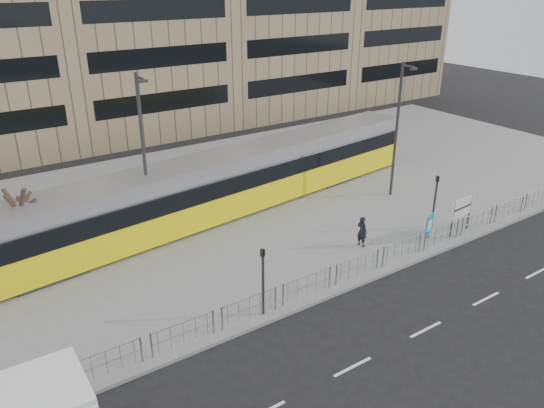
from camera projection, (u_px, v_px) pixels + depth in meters
ground at (326, 299)px, 23.74m from camera, size 120.00×120.00×0.00m
plaza at (202, 208)px, 32.81m from camera, size 64.00×24.00×0.15m
kerb at (325, 298)px, 23.74m from camera, size 64.00×0.25×0.17m
pedestrian_barrier at (353, 263)px, 24.75m from camera, size 32.07×0.07×1.10m
road_markings at (409, 338)px, 21.21m from camera, size 62.00×0.12×0.01m
tram at (213, 187)px, 30.82m from camera, size 31.14×6.53×3.65m
station_sign at (462, 209)px, 28.95m from camera, size 1.80×0.22×2.07m
ad_panel at (430, 225)px, 28.39m from camera, size 0.79×0.31×1.51m
pedestrian at (362, 231)px, 27.80m from camera, size 0.48×0.66×1.68m
traffic_light_west at (263, 273)px, 21.71m from camera, size 0.19×0.22×3.10m
traffic_light_east at (436, 195)px, 29.38m from camera, size 0.22×0.24×3.10m
lamp_post_west at (144, 154)px, 26.98m from camera, size 0.45×1.04×8.92m
lamp_post_east at (398, 126)px, 32.73m from camera, size 0.45×1.04×8.48m
bare_tree at (14, 184)px, 23.60m from camera, size 4.03×4.03×6.50m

